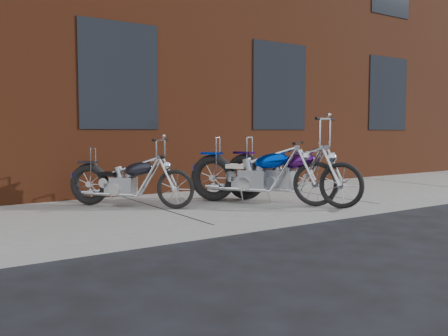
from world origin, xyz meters
TOP-DOWN VIEW (x-y plane):
  - ground at (0.00, 0.00)m, footprint 120.00×120.00m
  - sidewalk at (0.00, 1.50)m, footprint 22.00×3.00m
  - building_brick at (0.00, 8.00)m, footprint 22.00×10.00m
  - chopper_purple at (1.85, 0.84)m, footprint 1.00×2.21m
  - chopper_blue at (1.49, 1.09)m, footprint 1.50×1.93m
  - chopper_third at (-0.32, 1.88)m, footprint 1.40×1.53m

SIDE VIEW (x-z plane):
  - ground at x=0.00m, z-range 0.00..0.00m
  - sidewalk at x=0.00m, z-range 0.00..0.15m
  - chopper_third at x=-0.32m, z-range 0.00..1.01m
  - chopper_blue at x=1.49m, z-range 0.06..1.08m
  - chopper_purple at x=1.85m, z-range -0.08..1.23m
  - building_brick at x=0.00m, z-range 0.00..8.00m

